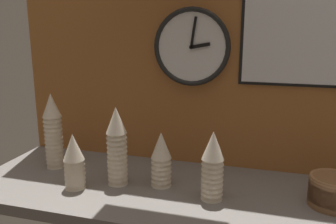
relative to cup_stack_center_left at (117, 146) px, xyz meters
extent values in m
cube|color=slate|center=(0.26, 0.03, -0.16)|extent=(1.60, 0.56, 0.04)
cube|color=#A3602D|center=(0.26, 0.29, 0.38)|extent=(1.60, 0.03, 1.05)
cone|color=beige|center=(0.00, 0.00, -0.10)|extent=(0.07, 0.07, 0.10)
cone|color=beige|center=(0.00, 0.00, -0.08)|extent=(0.07, 0.07, 0.10)
cone|color=beige|center=(0.00, 0.00, -0.06)|extent=(0.07, 0.07, 0.10)
cone|color=beige|center=(0.00, 0.00, -0.04)|extent=(0.07, 0.07, 0.10)
cone|color=beige|center=(0.00, 0.00, -0.03)|extent=(0.07, 0.07, 0.10)
cone|color=beige|center=(0.00, 0.00, -0.01)|extent=(0.07, 0.07, 0.10)
cone|color=beige|center=(0.00, 0.00, 0.01)|extent=(0.07, 0.07, 0.10)
cone|color=beige|center=(0.00, 0.00, 0.03)|extent=(0.07, 0.07, 0.10)
cone|color=beige|center=(0.00, 0.00, 0.04)|extent=(0.07, 0.07, 0.10)
cone|color=beige|center=(0.00, 0.00, 0.06)|extent=(0.07, 0.07, 0.10)
cone|color=beige|center=(0.00, 0.00, 0.08)|extent=(0.07, 0.07, 0.10)
cone|color=beige|center=(0.00, 0.00, 0.10)|extent=(0.07, 0.07, 0.10)
cone|color=beige|center=(0.35, -0.02, -0.10)|extent=(0.07, 0.07, 0.10)
cone|color=beige|center=(0.35, -0.02, -0.08)|extent=(0.07, 0.07, 0.10)
cone|color=beige|center=(0.35, -0.02, -0.06)|extent=(0.07, 0.07, 0.10)
cone|color=beige|center=(0.35, -0.02, -0.04)|extent=(0.07, 0.07, 0.10)
cone|color=beige|center=(0.35, -0.02, -0.03)|extent=(0.07, 0.07, 0.10)
cone|color=beige|center=(0.35, -0.02, -0.01)|extent=(0.07, 0.07, 0.10)
cone|color=beige|center=(0.35, -0.02, 0.01)|extent=(0.07, 0.07, 0.10)
cone|color=beige|center=(0.35, -0.02, 0.03)|extent=(0.07, 0.07, 0.10)
cone|color=beige|center=(0.35, -0.02, 0.04)|extent=(0.07, 0.07, 0.10)
cone|color=beige|center=(-0.13, -0.08, -0.10)|extent=(0.07, 0.07, 0.10)
cone|color=beige|center=(-0.13, -0.08, -0.08)|extent=(0.07, 0.07, 0.10)
cone|color=beige|center=(-0.13, -0.08, -0.06)|extent=(0.07, 0.07, 0.10)
cone|color=beige|center=(-0.13, -0.08, -0.04)|extent=(0.07, 0.07, 0.10)
cone|color=beige|center=(-0.13, -0.08, -0.03)|extent=(0.07, 0.07, 0.10)
cone|color=beige|center=(-0.13, -0.08, -0.01)|extent=(0.07, 0.07, 0.10)
cone|color=beige|center=(-0.13, -0.08, 0.01)|extent=(0.07, 0.07, 0.10)
cone|color=beige|center=(0.16, 0.02, -0.10)|extent=(0.07, 0.07, 0.10)
cone|color=beige|center=(0.16, 0.02, -0.08)|extent=(0.07, 0.07, 0.10)
cone|color=beige|center=(0.16, 0.02, -0.06)|extent=(0.07, 0.07, 0.10)
cone|color=beige|center=(0.16, 0.02, -0.04)|extent=(0.07, 0.07, 0.10)
cone|color=beige|center=(0.16, 0.02, -0.03)|extent=(0.07, 0.07, 0.10)
cone|color=beige|center=(0.16, 0.02, -0.01)|extent=(0.07, 0.07, 0.10)
cone|color=beige|center=(0.16, 0.02, 0.01)|extent=(0.07, 0.07, 0.10)
cone|color=beige|center=(-0.31, 0.08, -0.10)|extent=(0.07, 0.07, 0.10)
cone|color=beige|center=(-0.31, 0.08, -0.08)|extent=(0.07, 0.07, 0.10)
cone|color=beige|center=(-0.31, 0.08, -0.06)|extent=(0.07, 0.07, 0.10)
cone|color=beige|center=(-0.31, 0.08, -0.04)|extent=(0.07, 0.07, 0.10)
cone|color=beige|center=(-0.31, 0.08, -0.03)|extent=(0.07, 0.07, 0.10)
cone|color=beige|center=(-0.31, 0.08, -0.01)|extent=(0.07, 0.07, 0.10)
cone|color=beige|center=(-0.31, 0.08, 0.01)|extent=(0.07, 0.07, 0.10)
cone|color=beige|center=(-0.31, 0.08, 0.03)|extent=(0.07, 0.07, 0.10)
cone|color=beige|center=(-0.31, 0.08, 0.04)|extent=(0.07, 0.07, 0.10)
cone|color=beige|center=(-0.31, 0.08, 0.06)|extent=(0.07, 0.07, 0.10)
cone|color=beige|center=(-0.31, 0.08, 0.08)|extent=(0.07, 0.07, 0.10)
cone|color=beige|center=(-0.31, 0.08, 0.10)|extent=(0.07, 0.07, 0.10)
cone|color=beige|center=(-0.31, 0.08, 0.11)|extent=(0.07, 0.07, 0.10)
cylinder|color=brown|center=(0.73, 0.04, -0.12)|extent=(0.15, 0.15, 0.04)
cylinder|color=brown|center=(0.73, 0.04, -0.11)|extent=(0.15, 0.15, 0.04)
cylinder|color=brown|center=(0.73, 0.04, -0.09)|extent=(0.15, 0.15, 0.04)
cylinder|color=brown|center=(0.73, 0.04, -0.07)|extent=(0.15, 0.15, 0.04)
torus|color=#946542|center=(0.73, 0.04, -0.05)|extent=(0.15, 0.15, 0.01)
cylinder|color=white|center=(0.21, 0.27, 0.34)|extent=(0.30, 0.02, 0.30)
torus|color=black|center=(0.21, 0.26, 0.34)|extent=(0.31, 0.02, 0.31)
cube|color=black|center=(0.25, 0.26, 0.35)|extent=(0.08, 0.01, 0.03)
cube|color=black|center=(0.22, 0.26, 0.40)|extent=(0.03, 0.01, 0.12)
cylinder|color=black|center=(0.21, 0.26, 0.34)|extent=(0.01, 0.01, 0.01)
cube|color=black|center=(0.61, 0.28, 0.45)|extent=(0.43, 0.01, 0.50)
cube|color=white|center=(0.61, 0.27, 0.45)|extent=(0.40, 0.01, 0.48)
camera|label=1|loc=(0.51, -1.11, 0.42)|focal=38.00mm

